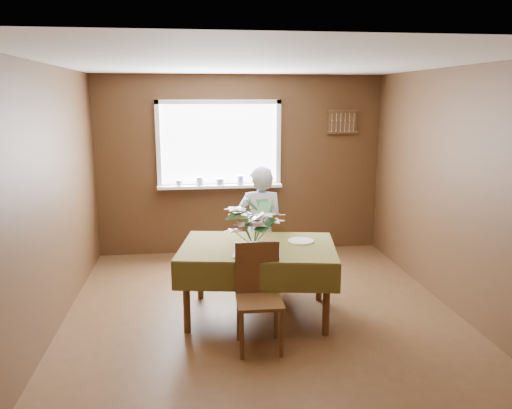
{
  "coord_description": "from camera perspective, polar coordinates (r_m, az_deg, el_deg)",
  "views": [
    {
      "loc": [
        -0.67,
        -4.7,
        2.19
      ],
      "look_at": [
        0.0,
        0.55,
        1.05
      ],
      "focal_mm": 35.0,
      "sensor_mm": 36.0,
      "label": 1
    }
  ],
  "objects": [
    {
      "name": "ceiling",
      "position": [
        4.76,
        0.88,
        15.88
      ],
      "size": [
        4.5,
        4.5,
        0.0
      ],
      "primitive_type": "plane",
      "rotation": [
        3.14,
        0.0,
        0.0
      ],
      "color": "white",
      "rests_on": "wall_back"
    },
    {
      "name": "chair_near",
      "position": [
        4.49,
        0.28,
        -9.85
      ],
      "size": [
        0.41,
        0.41,
        0.93
      ],
      "rotation": [
        0.0,
        0.0,
        -0.02
      ],
      "color": "brown",
      "rests_on": "floor"
    },
    {
      "name": "wall_left",
      "position": [
        4.98,
        -22.62,
        0.31
      ],
      "size": [
        0.0,
        4.5,
        4.5
      ],
      "primitive_type": "plane",
      "rotation": [
        1.57,
        0.0,
        1.57
      ],
      "color": "brown",
      "rests_on": "floor"
    },
    {
      "name": "wall_right",
      "position": [
        5.49,
        21.97,
        1.4
      ],
      "size": [
        0.0,
        4.5,
        4.5
      ],
      "primitive_type": "plane",
      "rotation": [
        1.57,
        0.0,
        -1.57
      ],
      "color": "brown",
      "rests_on": "floor"
    },
    {
      "name": "wall_front",
      "position": [
        2.71,
        7.64,
        -8.27
      ],
      "size": [
        4.0,
        0.0,
        4.0
      ],
      "primitive_type": "plane",
      "rotation": [
        -1.57,
        0.0,
        0.0
      ],
      "color": "brown",
      "rests_on": "floor"
    },
    {
      "name": "floor",
      "position": [
        5.23,
        0.79,
        -12.6
      ],
      "size": [
        4.5,
        4.5,
        0.0
      ],
      "primitive_type": "plane",
      "color": "#4B2F19",
      "rests_on": "ground"
    },
    {
      "name": "window_assembly",
      "position": [
        6.96,
        -4.14,
        5.22
      ],
      "size": [
        1.72,
        0.2,
        1.22
      ],
      "color": "white",
      "rests_on": "wall_back"
    },
    {
      "name": "seated_woman",
      "position": [
        5.67,
        0.51,
        -2.83
      ],
      "size": [
        0.56,
        0.4,
        1.45
      ],
      "primitive_type": "imported",
      "rotation": [
        0.0,
        0.0,
        3.04
      ],
      "color": "white",
      "rests_on": "floor"
    },
    {
      "name": "spoon_rack",
      "position": [
        7.24,
        9.87,
        9.29
      ],
      "size": [
        0.44,
        0.05,
        0.33
      ],
      "color": "brown",
      "rests_on": "wall_back"
    },
    {
      "name": "chair_far",
      "position": [
        5.8,
        1.32,
        -4.85
      ],
      "size": [
        0.42,
        0.42,
        0.9
      ],
      "rotation": [
        0.0,
        0.0,
        3.05
      ],
      "color": "brown",
      "rests_on": "floor"
    },
    {
      "name": "side_plate",
      "position": [
        5.13,
        5.14,
        -4.18
      ],
      "size": [
        0.3,
        0.3,
        0.01
      ],
      "primitive_type": "cylinder",
      "rotation": [
        0.0,
        0.0,
        0.13
      ],
      "color": "white",
      "rests_on": "dining_table"
    },
    {
      "name": "wall_back",
      "position": [
        7.05,
        -1.77,
        4.48
      ],
      "size": [
        4.0,
        0.0,
        4.0
      ],
      "primitive_type": "plane",
      "rotation": [
        1.57,
        0.0,
        0.0
      ],
      "color": "brown",
      "rests_on": "floor"
    },
    {
      "name": "table_knife",
      "position": [
        4.81,
        2.26,
        -5.25
      ],
      "size": [
        0.06,
        0.21,
        0.0
      ],
      "primitive_type": "cube",
      "rotation": [
        0.0,
        0.0,
        -0.2
      ],
      "color": "silver",
      "rests_on": "dining_table"
    },
    {
      "name": "flower_bouquet",
      "position": [
        4.65,
        -0.29,
        -2.22
      ],
      "size": [
        0.52,
        0.52,
        0.45
      ],
      "rotation": [
        0.0,
        0.0,
        -0.09
      ],
      "color": "white",
      "rests_on": "dining_table"
    },
    {
      "name": "dining_table",
      "position": [
        5.01,
        0.21,
        -5.68
      ],
      "size": [
        1.69,
        1.29,
        0.75
      ],
      "rotation": [
        0.0,
        0.0,
        -0.17
      ],
      "color": "brown",
      "rests_on": "floor"
    }
  ]
}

